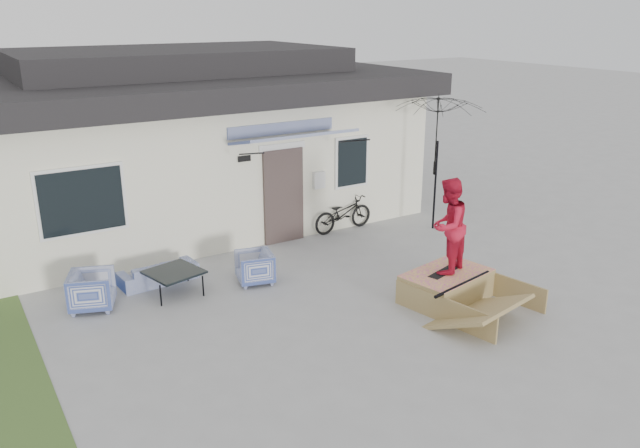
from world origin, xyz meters
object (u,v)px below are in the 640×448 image
coffee_table (175,282)px  skater (448,224)px  bicycle (343,210)px  skate_ramp (446,286)px  armchair_right (255,266)px  patio_umbrella (437,156)px  loveseat (158,268)px  armchair_left (92,289)px  skateboard (445,271)px

coffee_table → skater: skater is taller
coffee_table → bicycle: bearing=15.8°
skate_ramp → armchair_right: bearing=124.9°
patio_umbrella → skater: skater is taller
skate_ramp → loveseat: bearing=129.0°
bicycle → skater: size_ratio=0.94×
loveseat → armchair_right: (1.56, -0.97, 0.05)m
bicycle → skate_ramp: size_ratio=0.78×
coffee_table → armchair_left: bearing=174.4°
loveseat → bicycle: bearing=-176.8°
patio_umbrella → skater: size_ratio=1.29×
skateboard → armchair_left: bearing=135.7°
loveseat → skateboard: (4.13, -3.39, 0.25)m
loveseat → armchair_right: bearing=143.4°
loveseat → skater: skater is taller
coffee_table → bicycle: size_ratio=0.55×
patio_umbrella → skate_ramp: (-2.41, -3.10, -1.49)m
coffee_table → skate_ramp: skate_ramp is taller
skater → coffee_table: bearing=-58.1°
armchair_left → coffee_table: (1.42, -0.14, -0.15)m
bicycle → skateboard: (-0.52, -4.05, 0.02)m
coffee_table → skater: size_ratio=0.52×
armchair_right → skater: (2.57, -2.42, 1.07)m
loveseat → bicycle: size_ratio=0.92×
loveseat → skater: (4.13, -3.39, 1.12)m
coffee_table → skater: bearing=-34.4°
armchair_left → skater: bearing=-97.3°
coffee_table → loveseat: bearing=99.3°
armchair_right → patio_umbrella: 5.23m
patio_umbrella → skater: bearing=-128.5°
armchair_left → patio_umbrella: 7.99m
armchair_left → skate_ramp: bearing=-97.7°
patio_umbrella → armchair_left: bearing=-178.9°
skate_ramp → skateboard: 0.28m
armchair_right → loveseat: bearing=-108.3°
patio_umbrella → coffee_table: bearing=-177.4°
armchair_left → skateboard: 6.17m
bicycle → skateboard: bearing=169.3°
armchair_right → bicycle: size_ratio=0.42×
bicycle → skateboard: bicycle is taller
patio_umbrella → loveseat: bearing=177.0°
armchair_left → skateboard: bearing=-97.3°
loveseat → patio_umbrella: 6.73m
coffee_table → skate_ramp: size_ratio=0.43×
armchair_left → armchair_right: bearing=-78.6°
armchair_right → patio_umbrella: size_ratio=0.31×
patio_umbrella → skateboard: size_ratio=2.74×
patio_umbrella → skateboard: (-2.42, -3.05, -1.22)m
armchair_right → skater: bearing=60.2°
coffee_table → armchair_right: bearing=-12.9°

